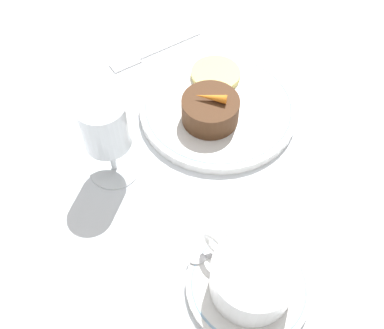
% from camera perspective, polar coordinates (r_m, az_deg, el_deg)
% --- Properties ---
extents(ground_plane, '(3.00, 3.00, 0.00)m').
position_cam_1_polar(ground_plane, '(0.67, 0.69, 4.76)').
color(ground_plane, white).
extents(dinner_plate, '(0.24, 0.24, 0.01)m').
position_cam_1_polar(dinner_plate, '(0.69, 3.52, 7.07)').
color(dinner_plate, white).
rests_on(dinner_plate, ground_plane).
extents(saucer, '(0.15, 0.15, 0.01)m').
position_cam_1_polar(saucer, '(0.54, 7.17, -14.93)').
color(saucer, white).
rests_on(saucer, ground_plane).
extents(coffee_cup, '(0.12, 0.09, 0.05)m').
position_cam_1_polar(coffee_cup, '(0.51, 7.63, -14.02)').
color(coffee_cup, white).
rests_on(coffee_cup, saucer).
extents(spoon, '(0.07, 0.10, 0.00)m').
position_cam_1_polar(spoon, '(0.55, 3.82, -11.18)').
color(spoon, silver).
rests_on(spoon, saucer).
extents(wine_glass, '(0.07, 0.07, 0.13)m').
position_cam_1_polar(wine_glass, '(0.57, -10.92, 4.31)').
color(wine_glass, silver).
rests_on(wine_glass, ground_plane).
extents(fork, '(0.05, 0.17, 0.01)m').
position_cam_1_polar(fork, '(0.79, -5.78, 13.76)').
color(fork, silver).
rests_on(fork, ground_plane).
extents(dessert_cake, '(0.08, 0.08, 0.04)m').
position_cam_1_polar(dessert_cake, '(0.65, 2.34, 6.93)').
color(dessert_cake, '#4C2D19').
rests_on(dessert_cake, dinner_plate).
extents(carrot_garnish, '(0.04, 0.04, 0.01)m').
position_cam_1_polar(carrot_garnish, '(0.63, 2.42, 8.52)').
color(carrot_garnish, orange).
rests_on(carrot_garnish, dessert_cake).
extents(pineapple_slice, '(0.08, 0.08, 0.01)m').
position_cam_1_polar(pineapple_slice, '(0.72, 3.03, 11.38)').
color(pineapple_slice, '#EFE075').
rests_on(pineapple_slice, dinner_plate).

